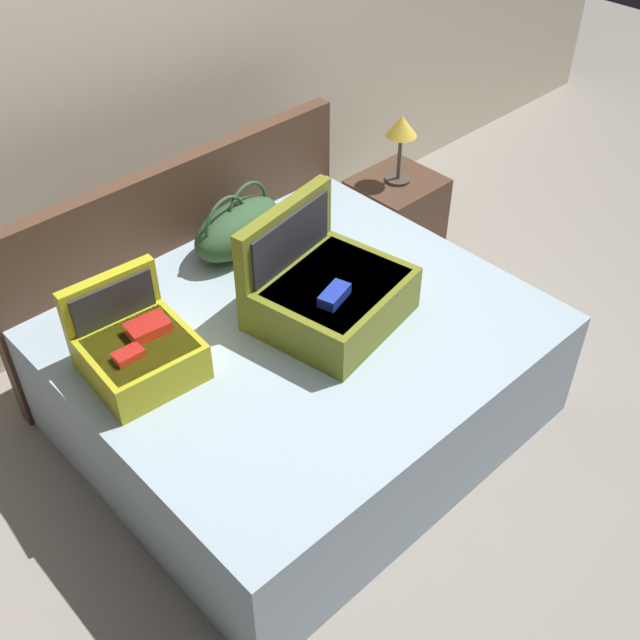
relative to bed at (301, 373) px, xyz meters
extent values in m
plane|color=gray|center=(0.00, -0.40, -0.27)|extent=(12.00, 12.00, 0.00)
cube|color=beige|center=(0.00, 1.25, 1.03)|extent=(8.00, 0.10, 2.60)
cube|color=#99ADBC|center=(0.00, 0.00, 0.00)|extent=(1.81, 1.58, 0.55)
cube|color=#4C3323|center=(0.00, 0.83, 0.20)|extent=(1.85, 0.08, 0.95)
cube|color=olive|center=(0.13, -0.08, 0.37)|extent=(0.63, 0.55, 0.20)
cube|color=#28282D|center=(0.13, -0.08, 0.40)|extent=(0.56, 0.49, 0.14)
cube|color=#1E33A5|center=(0.04, -0.16, 0.50)|extent=(0.16, 0.11, 0.05)
cube|color=olive|center=(0.08, 0.17, 0.50)|extent=(0.56, 0.16, 0.46)
cube|color=#28282D|center=(0.09, 0.14, 0.50)|extent=(0.47, 0.10, 0.39)
cube|color=gold|center=(-0.62, 0.19, 0.35)|extent=(0.41, 0.38, 0.16)
cube|color=#28282D|center=(-0.62, 0.19, 0.38)|extent=(0.36, 0.34, 0.11)
cube|color=#B21E19|center=(-0.69, 0.15, 0.45)|extent=(0.11, 0.07, 0.04)
cube|color=#B21E19|center=(-0.56, 0.22, 0.45)|extent=(0.16, 0.12, 0.05)
cube|color=gold|center=(-0.60, 0.39, 0.45)|extent=(0.39, 0.08, 0.35)
cube|color=#28282D|center=(-0.61, 0.36, 0.45)|extent=(0.33, 0.04, 0.30)
ellipsoid|color=#2D4C2D|center=(0.16, 0.59, 0.39)|extent=(0.54, 0.35, 0.23)
torus|color=#2D4C2D|center=(0.08, 0.58, 0.45)|extent=(0.26, 0.07, 0.27)
torus|color=#2D4C2D|center=(0.23, 0.60, 0.45)|extent=(0.26, 0.07, 0.27)
cube|color=#4C3323|center=(1.19, 0.54, -0.02)|extent=(0.44, 0.40, 0.51)
cylinder|color=#3F3833|center=(1.19, 0.54, 0.25)|extent=(0.13, 0.13, 0.01)
cylinder|color=#4C443D|center=(1.19, 0.54, 0.38)|extent=(0.02, 0.02, 0.25)
cone|color=gold|center=(1.19, 0.54, 0.55)|extent=(0.16, 0.16, 0.11)
camera|label=1|loc=(-1.57, -1.79, 2.34)|focal=43.44mm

